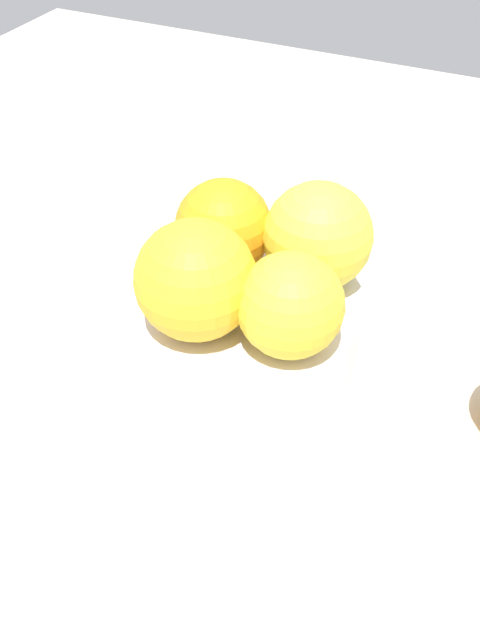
{
  "coord_description": "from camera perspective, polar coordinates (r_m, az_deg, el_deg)",
  "views": [
    {
      "loc": [
        15.69,
        -33.51,
        34.23
      ],
      "look_at": [
        0.0,
        0.0,
        2.83
      ],
      "focal_mm": 41.21,
      "sensor_mm": 36.0,
      "label": 1
    }
  ],
  "objects": [
    {
      "name": "orange_in_bowl_2",
      "position": [
        0.47,
        6.06,
        6.47
      ],
      "size": [
        7.04,
        7.04,
        7.04
      ],
      "primitive_type": "sphere",
      "color": "yellow",
      "rests_on": "fruit_bowl"
    },
    {
      "name": "orange_in_bowl_3",
      "position": [
        0.42,
        3.94,
        1.15
      ],
      "size": [
        6.28,
        6.28,
        6.28
      ],
      "primitive_type": "sphere",
      "color": "yellow",
      "rests_on": "fruit_bowl"
    },
    {
      "name": "orange_in_bowl_1",
      "position": [
        0.48,
        -1.29,
        7.21
      ],
      "size": [
        6.4,
        6.4,
        6.4
      ],
      "primitive_type": "sphere",
      "color": "orange",
      "rests_on": "fruit_bowl"
    },
    {
      "name": "fruit_bowl",
      "position": [
        0.49,
        -0.0,
        -0.53
      ],
      "size": [
        16.14,
        16.14,
        4.72
      ],
      "color": "silver",
      "rests_on": "ground_plane"
    },
    {
      "name": "orange_in_bowl_0",
      "position": [
        0.43,
        -3.47,
        3.11
      ],
      "size": [
        7.29,
        7.29,
        7.29
      ],
      "primitive_type": "sphere",
      "color": "yellow",
      "rests_on": "fruit_bowl"
    },
    {
      "name": "ground_plane",
      "position": [
        0.51,
        -0.0,
        -3.28
      ],
      "size": [
        110.0,
        110.0,
        2.0
      ],
      "primitive_type": "cube",
      "color": "#BCB29E"
    }
  ]
}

